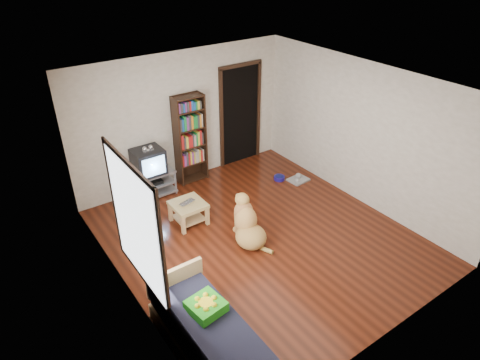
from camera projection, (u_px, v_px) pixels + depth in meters
ground at (260, 237)px, 7.15m from camera, size 5.00×5.00×0.00m
ceiling at (264, 86)px, 5.84m from camera, size 5.00×5.00×0.00m
wall_back at (183, 118)px, 8.26m from camera, size 4.50×0.00×4.50m
wall_front at (400, 258)px, 4.73m from camera, size 4.50×0.00×4.50m
wall_left at (120, 219)px, 5.38m from camera, size 0.00×5.00×5.00m
wall_right at (361, 134)px, 7.62m from camera, size 0.00×5.00×5.00m
green_cushion at (206, 306)px, 5.20m from camera, size 0.45×0.45×0.13m
laptop at (189, 203)px, 7.30m from camera, size 0.32×0.24×0.02m
dog_bowl at (279, 178)px, 8.79m from camera, size 0.22×0.22×0.08m
grey_rag at (298, 180)px, 8.78m from camera, size 0.42×0.34×0.03m
window at (136, 225)px, 4.93m from camera, size 0.03×1.46×1.70m
doorway at (240, 113)px, 9.01m from camera, size 1.03×0.05×2.19m
tv_stand at (151, 183)px, 8.16m from camera, size 0.90×0.45×0.50m
crt_tv at (148, 161)px, 7.93m from camera, size 0.55×0.52×0.58m
bookshelf at (190, 135)px, 8.33m from camera, size 0.60×0.30×1.80m
sofa at (206, 334)px, 5.11m from camera, size 0.80×1.80×0.80m
coffee_table at (188, 209)px, 7.38m from camera, size 0.55×0.55×0.40m
dog at (248, 225)px, 6.96m from camera, size 0.60×0.99×0.80m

